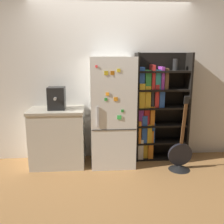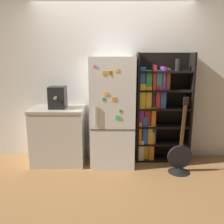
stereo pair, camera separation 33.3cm
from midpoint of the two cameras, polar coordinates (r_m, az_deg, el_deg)
The scene contains 7 objects.
ground_plane at distance 3.97m, azimuth -2.17°, elevation -12.37°, with size 16.00×16.00×0.00m, color #A87542.
wall_back at distance 4.09m, azimuth -2.60°, elevation 7.32°, with size 8.00×0.05×2.60m.
refrigerator at distance 3.85m, azimuth -2.37°, elevation -0.01°, with size 0.66×0.62×1.67m.
bookshelf at distance 4.09m, azimuth 7.37°, elevation 0.58°, with size 0.86×0.31×1.73m.
kitchen_counter at distance 4.03m, azimuth -14.61°, elevation -5.58°, with size 0.83×0.58×0.89m.
espresso_machine at distance 3.88m, azimuth -14.97°, elevation 3.05°, with size 0.25×0.31×0.34m.
guitar at distance 3.90m, azimuth 12.88°, elevation -10.51°, with size 0.36×0.33×1.15m.
Camera 1 is at (-0.30, -3.59, 1.68)m, focal length 40.00 mm.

